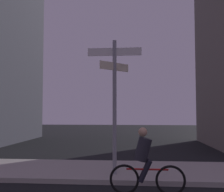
{
  "coord_description": "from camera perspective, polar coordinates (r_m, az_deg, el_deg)",
  "views": [
    {
      "loc": [
        2.09,
        -2.48,
        1.98
      ],
      "look_at": [
        1.38,
        5.78,
        2.47
      ],
      "focal_mm": 43.94,
      "sensor_mm": 36.0,
      "label": 1
    }
  ],
  "objects": [
    {
      "name": "sidewalk_kerb",
      "position": [
        9.45,
        -8.25,
        -15.0
      ],
      "size": [
        40.0,
        3.01,
        0.14
      ],
      "primitive_type": "cube",
      "color": "#9E9991",
      "rests_on": "ground_plane"
    },
    {
      "name": "signpost",
      "position": [
        8.27,
        0.53,
        0.45
      ],
      "size": [
        1.64,
        0.81,
        4.03
      ],
      "color": "gray",
      "rests_on": "sidewalk_kerb"
    },
    {
      "name": "cyclist",
      "position": [
        6.82,
        6.89,
        -13.77
      ],
      "size": [
        1.82,
        0.33,
        1.61
      ],
      "color": "black",
      "rests_on": "ground_plane"
    }
  ]
}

